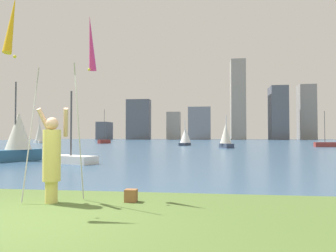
# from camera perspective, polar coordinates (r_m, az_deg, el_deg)

# --- Properties ---
(ground) EXTENTS (120.00, 138.00, 0.12)m
(ground) POSITION_cam_1_polar(r_m,az_deg,el_deg) (55.77, 4.51, -3.12)
(ground) COLOR #4C662D
(person) EXTENTS (0.69, 0.51, 1.89)m
(person) POSITION_cam_1_polar(r_m,az_deg,el_deg) (6.86, -19.72, -4.95)
(person) COLOR #D8CC66
(person) RESTS_ON ground
(kite_flag_left) EXTENTS (0.16, 1.19, 3.96)m
(kite_flag_left) POSITION_cam_1_polar(r_m,az_deg,el_deg) (6.91, -25.66, 14.99)
(kite_flag_left) COLOR #B2B2B7
(kite_flag_left) RESTS_ON ground
(kite_flag_right) EXTENTS (0.16, 1.10, 3.95)m
(kite_flag_right) POSITION_cam_1_polar(r_m,az_deg,el_deg) (7.53, -13.43, 13.23)
(kite_flag_right) COLOR #B2B2B7
(kite_flag_right) RESTS_ON ground
(bag) EXTENTS (0.23, 0.21, 0.25)m
(bag) POSITION_cam_1_polar(r_m,az_deg,el_deg) (6.69, -6.52, -12.05)
(bag) COLOR brown
(bag) RESTS_ON ground
(sailboat_1) EXTENTS (1.80, 3.07, 3.37)m
(sailboat_1) POSITION_cam_1_polar(r_m,az_deg,el_deg) (43.70, 3.07, -1.86)
(sailboat_1) COLOR #333D51
(sailboat_1) RESTS_ON ground
(sailboat_2) EXTENTS (1.87, 2.80, 4.16)m
(sailboat_2) POSITION_cam_1_polar(r_m,az_deg,el_deg) (18.86, -24.94, -1.91)
(sailboat_2) COLOR #2D6084
(sailboat_2) RESTS_ON ground
(sailboat_3) EXTENTS (1.82, 2.28, 5.76)m
(sailboat_3) POSITION_cam_1_polar(r_m,az_deg,el_deg) (55.89, -11.16, -2.63)
(sailboat_3) COLOR maroon
(sailboat_3) RESTS_ON ground
(sailboat_4) EXTENTS (1.59, 2.61, 3.56)m
(sailboat_4) POSITION_cam_1_polar(r_m,az_deg,el_deg) (35.54, 10.13, -1.82)
(sailboat_4) COLOR #333D51
(sailboat_4) RESTS_ON ground
(sailboat_5) EXTENTS (2.30, 0.87, 4.21)m
(sailboat_5) POSITION_cam_1_polar(r_m,az_deg,el_deg) (42.33, 25.86, -2.91)
(sailboat_5) COLOR maroon
(sailboat_5) RESTS_ON ground
(sailboat_6) EXTENTS (2.77, 2.53, 4.88)m
(sailboat_6) POSITION_cam_1_polar(r_m,az_deg,el_deg) (61.95, -21.67, -1.09)
(sailboat_6) COLOR silver
(sailboat_6) RESTS_ON ground
(sailboat_8) EXTENTS (2.94, 2.06, 3.48)m
(sailboat_8) POSITION_cam_1_polar(r_m,az_deg,el_deg) (16.29, -16.71, -5.51)
(sailboat_8) COLOR white
(sailboat_8) RESTS_ON ground
(skyline_tower_0) EXTENTS (3.89, 7.25, 6.01)m
(skyline_tower_0) POSITION_cam_1_polar(r_m,az_deg,el_deg) (114.61, -11.10, -0.83)
(skyline_tower_0) COLOR #565B66
(skyline_tower_0) RESTS_ON ground
(skyline_tower_1) EXTENTS (7.88, 4.34, 13.54)m
(skyline_tower_1) POSITION_cam_1_polar(r_m,az_deg,el_deg) (110.69, -5.19, 1.13)
(skyline_tower_1) COLOR #565B66
(skyline_tower_1) RESTS_ON ground
(skyline_tower_2) EXTENTS (4.51, 4.63, 9.44)m
(skyline_tower_2) POSITION_cam_1_polar(r_m,az_deg,el_deg) (111.88, 1.00, 0.04)
(skyline_tower_2) COLOR gray
(skyline_tower_2) RESTS_ON ground
(skyline_tower_3) EXTENTS (7.26, 7.37, 10.61)m
(skyline_tower_3) POSITION_cam_1_polar(r_m,az_deg,el_deg) (107.75, 5.58, 0.43)
(skyline_tower_3) COLOR gray
(skyline_tower_3) RESTS_ON ground
(skyline_tower_4) EXTENTS (4.72, 7.51, 26.40)m
(skyline_tower_4) POSITION_cam_1_polar(r_m,az_deg,el_deg) (111.28, 12.16, 4.47)
(skyline_tower_4) COLOR gray
(skyline_tower_4) RESTS_ON ground
(skyline_tower_5) EXTENTS (5.28, 7.47, 17.21)m
(skyline_tower_5) POSITION_cam_1_polar(r_m,az_deg,el_deg) (110.94, 18.78, 2.16)
(skyline_tower_5) COLOR #565B66
(skyline_tower_5) RESTS_ON ground
(skyline_tower_6) EXTENTS (5.25, 5.09, 18.18)m
(skyline_tower_6) POSITION_cam_1_polar(r_m,az_deg,el_deg) (117.20, 23.19, 2.24)
(skyline_tower_6) COLOR gray
(skyline_tower_6) RESTS_ON ground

